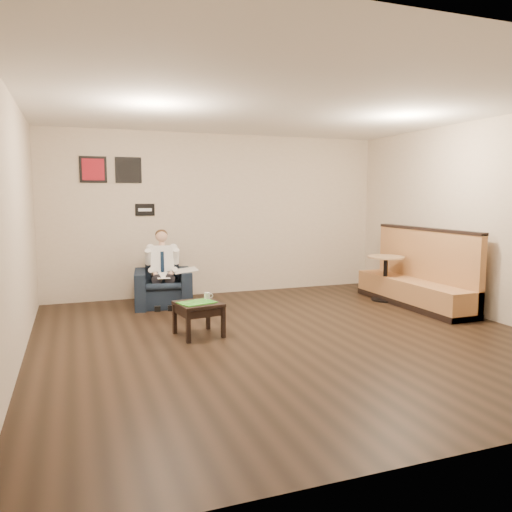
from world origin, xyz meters
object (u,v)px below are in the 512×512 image
object	(u,v)px
armchair	(163,280)
smartphone	(197,300)
seated_man	(163,271)
cafe_table	(385,278)
green_folder	(197,303)
banquette	(414,268)
coffee_mug	(207,296)
side_table	(199,319)

from	to	relation	value
armchair	smartphone	distance (m)	1.72
seated_man	cafe_table	world-z (taller)	seated_man
green_folder	banquette	world-z (taller)	banquette
coffee_mug	green_folder	bearing A→B (deg)	-136.96
coffee_mug	banquette	xyz separation A→B (m)	(3.46, 0.38, 0.14)
armchair	cafe_table	bearing A→B (deg)	-5.97
seated_man	banquette	size ratio (longest dim) A/B	0.48
side_table	green_folder	bearing A→B (deg)	-136.96
smartphone	banquette	size ratio (longest dim) A/B	0.06
side_table	green_folder	world-z (taller)	green_folder
armchair	cafe_table	distance (m)	3.64
side_table	cafe_table	xyz separation A→B (m)	(3.41, 0.99, 0.16)
green_folder	smartphone	world-z (taller)	green_folder
cafe_table	side_table	bearing A→B (deg)	-163.73
side_table	smartphone	distance (m)	0.27
seated_man	cafe_table	bearing A→B (deg)	-4.26
armchair	side_table	distance (m)	1.88
seated_man	banquette	bearing A→B (deg)	-10.36
side_table	green_folder	size ratio (longest dim) A/B	1.22
armchair	seated_man	xyz separation A→B (m)	(-0.02, -0.11, 0.15)
side_table	banquette	world-z (taller)	banquette
armchair	coffee_mug	distance (m)	1.75
green_folder	side_table	bearing A→B (deg)	43.04
smartphone	banquette	xyz separation A→B (m)	(3.59, 0.37, 0.18)
seated_man	side_table	distance (m)	1.80
armchair	side_table	bearing A→B (deg)	-78.36
side_table	banquette	distance (m)	3.67
armchair	seated_man	world-z (taller)	seated_man
seated_man	banquette	distance (m)	3.95
side_table	coffee_mug	distance (m)	0.33
armchair	smartphone	size ratio (longest dim) A/B	6.59
seated_man	cafe_table	distance (m)	3.63
green_folder	coffee_mug	world-z (taller)	coffee_mug
side_table	cafe_table	bearing A→B (deg)	16.27
seated_man	smartphone	size ratio (longest dim) A/B	8.74
armchair	coffee_mug	bearing A→B (deg)	-73.23
smartphone	side_table	bearing A→B (deg)	-97.35
armchair	banquette	size ratio (longest dim) A/B	0.37
seated_man	smartphone	world-z (taller)	seated_man
armchair	coffee_mug	size ratio (longest dim) A/B	9.72
green_folder	coffee_mug	size ratio (longest dim) A/B	4.74
armchair	green_folder	bearing A→B (deg)	-79.15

